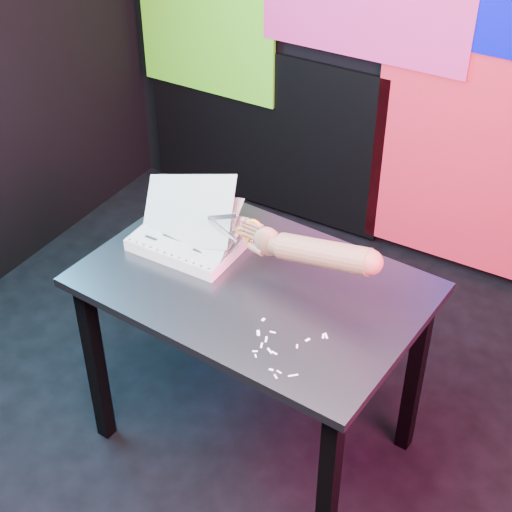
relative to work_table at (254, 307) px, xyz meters
The scene contains 7 objects.
room 0.71m from the work_table, 96.53° to the right, with size 3.01×3.01×2.71m.
backdrop 1.40m from the work_table, 87.95° to the left, with size 2.88×0.05×2.08m.
work_table is the anchor object (origin of this frame).
printout_stack 0.32m from the work_table, 169.35° to the left, with size 0.39×0.26×0.27m.
scissors 0.26m from the work_table, 131.54° to the left, with size 0.21×0.02×0.12m.
hand_forearm 0.34m from the work_table, ahead, with size 0.47×0.10×0.16m.
paper_clippings 0.33m from the work_table, 45.40° to the right, with size 0.21×0.23×0.00m.
Camera 1 is at (0.99, -1.56, 2.30)m, focal length 55.00 mm.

